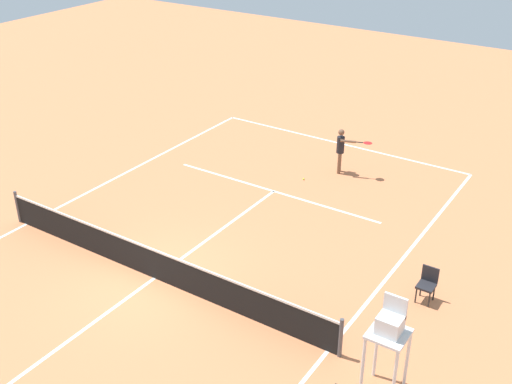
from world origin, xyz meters
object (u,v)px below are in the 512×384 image
object	(u,v)px
tennis_ball	(304,179)
player_serving	(342,147)
courtside_chair_mid	(427,283)
umpire_chair	(389,332)

from	to	relation	value
tennis_ball	player_serving	bearing A→B (deg)	-122.68
player_serving	tennis_ball	bearing A→B (deg)	-52.85
player_serving	courtside_chair_mid	world-z (taller)	player_serving
umpire_chair	courtside_chair_mid	xyz separation A→B (m)	(0.35, -3.61, -1.07)
umpire_chair	courtside_chair_mid	world-z (taller)	umpire_chair
tennis_ball	courtside_chair_mid	size ratio (longest dim) A/B	0.07
player_serving	umpire_chair	world-z (taller)	umpire_chair
umpire_chair	courtside_chair_mid	distance (m)	3.78
player_serving	umpire_chair	bearing A→B (deg)	11.14
umpire_chair	courtside_chair_mid	size ratio (longest dim) A/B	2.54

